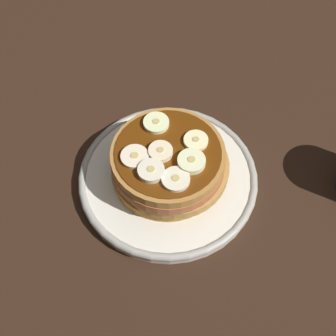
{
  "coord_description": "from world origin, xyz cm",
  "views": [
    {
      "loc": [
        -7.27,
        -32.93,
        55.35
      ],
      "look_at": [
        0.0,
        0.0,
        3.52
      ],
      "focal_mm": 51.12,
      "sensor_mm": 36.0,
      "label": 1
    }
  ],
  "objects": [
    {
      "name": "ground_plane",
      "position": [
        0.0,
        0.0,
        -1.5
      ],
      "size": [
        140.0,
        140.0,
        3.0
      ],
      "primitive_type": "cube",
      "color": "black"
    },
    {
      "name": "plate",
      "position": [
        0.0,
        0.0,
        0.98
      ],
      "size": [
        23.91,
        23.91,
        1.82
      ],
      "color": "silver",
      "rests_on": "ground_plane"
    },
    {
      "name": "pancake_stack",
      "position": [
        0.26,
        0.12,
        4.32
      ],
      "size": [
        15.39,
        15.59,
        5.68
      ],
      "color": "#B87931",
      "rests_on": "plate"
    },
    {
      "name": "banana_slice_0",
      "position": [
        -0.94,
        0.45,
        7.46
      ],
      "size": [
        3.03,
        3.03,
        0.92
      ],
      "color": "beige",
      "rests_on": "pancake_stack"
    },
    {
      "name": "banana_slice_1",
      "position": [
        0.02,
        -4.23,
        7.38
      ],
      "size": [
        3.41,
        3.41,
        0.75
      ],
      "color": "beige",
      "rests_on": "pancake_stack"
    },
    {
      "name": "banana_slice_2",
      "position": [
        3.72,
        0.74,
        7.37
      ],
      "size": [
        3.1,
        3.1,
        0.73
      ],
      "color": "#FDF1B3",
      "rests_on": "pancake_stack"
    },
    {
      "name": "banana_slice_3",
      "position": [
        -2.62,
        -2.54,
        7.5
      ],
      "size": [
        3.27,
        3.27,
        1.0
      ],
      "color": "beige",
      "rests_on": "pancake_stack"
    },
    {
      "name": "banana_slice_4",
      "position": [
        -4.15,
        0.36,
        7.36
      ],
      "size": [
        3.47,
        3.47,
        0.72
      ],
      "color": "#F6E0C1",
      "rests_on": "pancake_stack"
    },
    {
      "name": "banana_slice_5",
      "position": [
        -0.55,
        4.5,
        7.41
      ],
      "size": [
        3.32,
        3.32,
        0.82
      ],
      "color": "#EBF2B5",
      "rests_on": "pancake_stack"
    },
    {
      "name": "banana_slice_6",
      "position": [
        2.39,
        -2.28,
        7.54
      ],
      "size": [
        3.44,
        3.44,
        1.07
      ],
      "color": "#ECF0BA",
      "rests_on": "pancake_stack"
    }
  ]
}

